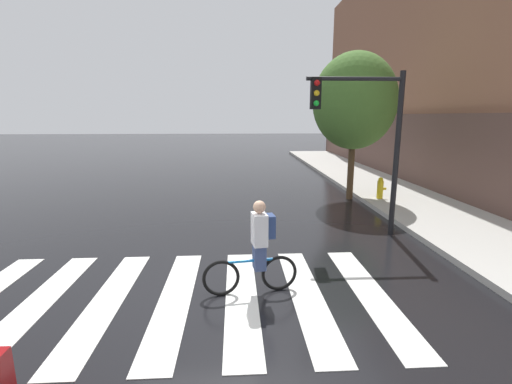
% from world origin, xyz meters
% --- Properties ---
extents(ground_plane, '(120.00, 120.00, 0.00)m').
position_xyz_m(ground_plane, '(0.00, 0.00, 0.00)').
color(ground_plane, black).
extents(crosswalk_stripes, '(7.44, 3.90, 0.01)m').
position_xyz_m(crosswalk_stripes, '(-0.21, 0.00, 0.01)').
color(crosswalk_stripes, silver).
rests_on(crosswalk_stripes, ground).
extents(cyclist, '(1.70, 0.39, 1.69)m').
position_xyz_m(cyclist, '(1.23, 0.18, 0.84)').
color(cyclist, black).
rests_on(cyclist, ground).
extents(traffic_light_near, '(2.47, 0.28, 4.20)m').
position_xyz_m(traffic_light_near, '(4.18, 3.25, 2.86)').
color(traffic_light_near, black).
rests_on(traffic_light_near, ground).
extents(fire_hydrant, '(0.33, 0.22, 0.78)m').
position_xyz_m(fire_hydrant, '(6.13, 6.81, 0.53)').
color(fire_hydrant, gold).
rests_on(fire_hydrant, sidewalk).
extents(street_tree_near, '(3.02, 3.02, 5.37)m').
position_xyz_m(street_tree_near, '(5.20, 7.44, 3.62)').
color(street_tree_near, '#4C3823').
rests_on(street_tree_near, ground).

